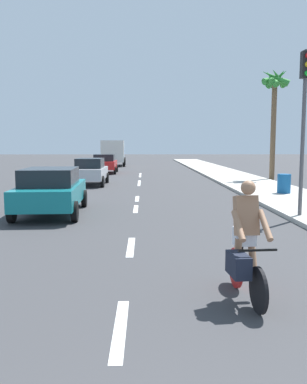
{
  "coord_description": "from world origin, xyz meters",
  "views": [
    {
      "loc": [
        0.32,
        -0.72,
        2.34
      ],
      "look_at": [
        0.56,
        10.0,
        1.1
      ],
      "focal_mm": 38.19,
      "sensor_mm": 36.0,
      "label": 1
    }
  ],
  "objects": [
    {
      "name": "cyclist",
      "position": [
        1.82,
        5.21,
        0.83
      ],
      "size": [
        0.65,
        1.71,
        1.82
      ],
      "rotation": [
        0.0,
        0.0,
        3.22
      ],
      "color": "black",
      "rests_on": "ground"
    },
    {
      "name": "lane_stripe_2",
      "position": [
        0.0,
        8.49,
        0.0
      ],
      "size": [
        0.16,
        1.8,
        0.01
      ],
      "primitive_type": "cube",
      "color": "white",
      "rests_on": "ground"
    },
    {
      "name": "parked_car_silver",
      "position": [
        -2.82,
        23.08,
        0.84
      ],
      "size": [
        1.85,
        3.94,
        1.57
      ],
      "rotation": [
        0.0,
        0.0,
        -0.01
      ],
      "color": "#B7BABF",
      "rests_on": "ground"
    },
    {
      "name": "delivery_truck",
      "position": [
        -3.13,
        44.85,
        1.5
      ],
      "size": [
        2.86,
        6.33,
        2.8
      ],
      "rotation": [
        0.0,
        0.0,
        0.04
      ],
      "color": "#23478C",
      "rests_on": "ground"
    },
    {
      "name": "parked_car_teal",
      "position": [
        -2.83,
        13.02,
        0.84
      ],
      "size": [
        2.26,
        4.59,
        1.57
      ],
      "rotation": [
        0.0,
        0.0,
        0.05
      ],
      "color": "#14727A",
      "rests_on": "ground"
    },
    {
      "name": "lane_stripe_1",
      "position": [
        0.0,
        4.29,
        0.0
      ],
      "size": [
        0.16,
        1.8,
        0.01
      ],
      "primitive_type": "cube",
      "color": "white",
      "rests_on": "ground"
    },
    {
      "name": "lane_stripe_6",
      "position": [
        0.0,
        25.23,
        0.0
      ],
      "size": [
        0.16,
        1.8,
        0.01
      ],
      "primitive_type": "cube",
      "color": "white",
      "rests_on": "ground"
    },
    {
      "name": "lane_stripe_8",
      "position": [
        0.0,
        32.19,
        0.0
      ],
      "size": [
        0.16,
        1.8,
        0.01
      ],
      "primitive_type": "cube",
      "color": "white",
      "rests_on": "ground"
    },
    {
      "name": "lane_stripe_3",
      "position": [
        0.0,
        14.09,
        0.0
      ],
      "size": [
        0.16,
        1.8,
        0.01
      ],
      "primitive_type": "cube",
      "color": "white",
      "rests_on": "ground"
    },
    {
      "name": "parked_car_red",
      "position": [
        -2.96,
        33.2,
        0.84
      ],
      "size": [
        2.05,
        4.37,
        1.57
      ],
      "rotation": [
        0.0,
        0.0,
        0.01
      ],
      "color": "red",
      "rests_on": "ground"
    },
    {
      "name": "ground_plane",
      "position": [
        0.0,
        20.0,
        0.0
      ],
      "size": [
        160.0,
        160.0,
        0.0
      ],
      "primitive_type": "plane",
      "color": "#38383A"
    },
    {
      "name": "sidewalk_strip",
      "position": [
        6.62,
        22.0,
        0.07
      ],
      "size": [
        3.6,
        80.0,
        0.14
      ],
      "primitive_type": "cube",
      "color": "#B2ADA3",
      "rests_on": "ground"
    },
    {
      "name": "lane_stripe_4",
      "position": [
        0.0,
        16.95,
        0.0
      ],
      "size": [
        0.16,
        1.8,
        0.01
      ],
      "primitive_type": "cube",
      "color": "white",
      "rests_on": "ground"
    },
    {
      "name": "trash_bin_far",
      "position": [
        6.71,
        17.71,
        0.58
      ],
      "size": [
        0.6,
        0.6,
        0.87
      ],
      "primitive_type": "cylinder",
      "color": "#14518C",
      "rests_on": "sidewalk_strip"
    },
    {
      "name": "palm_tree_far",
      "position": [
        8.67,
        25.76,
        5.79
      ],
      "size": [
        1.9,
        1.84,
        7.29
      ],
      "color": "brown",
      "rests_on": "ground"
    },
    {
      "name": "traffic_signal",
      "position": [
        5.22,
        11.86,
        3.61
      ],
      "size": [
        0.28,
        0.33,
        5.2
      ],
      "color": "#4C4C51",
      "rests_on": "ground"
    },
    {
      "name": "lane_stripe_5",
      "position": [
        0.0,
        23.39,
        0.0
      ],
      "size": [
        0.16,
        1.8,
        0.01
      ],
      "primitive_type": "cube",
      "color": "white",
      "rests_on": "ground"
    },
    {
      "name": "lane_stripe_7",
      "position": [
        0.0,
        29.69,
        0.0
      ],
      "size": [
        0.16,
        1.8,
        0.01
      ],
      "primitive_type": "cube",
      "color": "white",
      "rests_on": "ground"
    }
  ]
}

